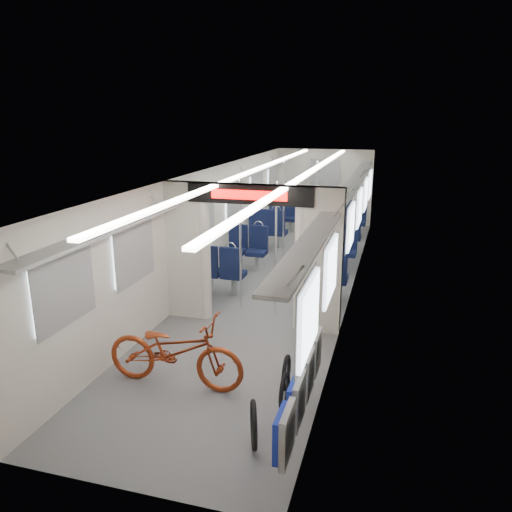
# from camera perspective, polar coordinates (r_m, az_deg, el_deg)

# --- Properties ---
(carriage) EXTENTS (12.00, 12.02, 2.31)m
(carriage) POSITION_cam_1_polar(r_m,az_deg,el_deg) (9.52, 2.40, 4.82)
(carriage) COLOR #515456
(carriage) RESTS_ON ground
(bicycle) EXTENTS (1.82, 0.64, 0.95)m
(bicycle) POSITION_cam_1_polar(r_m,az_deg,el_deg) (6.46, -9.25, -10.63)
(bicycle) COLOR maroon
(bicycle) RESTS_ON ground
(flip_bench) EXTENTS (0.12, 2.09, 0.50)m
(flip_bench) POSITION_cam_1_polar(r_m,az_deg,el_deg) (5.44, 5.23, -14.67)
(flip_bench) COLOR gray
(flip_bench) RESTS_ON carriage
(bike_hoop_a) EXTENTS (0.22, 0.51, 0.52)m
(bike_hoop_a) POSITION_cam_1_polar(r_m,az_deg,el_deg) (5.43, -0.26, -18.97)
(bike_hoop_a) COLOR black
(bike_hoop_a) RESTS_ON ground
(bike_hoop_b) EXTENTS (0.05, 0.47, 0.46)m
(bike_hoop_b) POSITION_cam_1_polar(r_m,az_deg,el_deg) (6.04, 3.28, -15.38)
(bike_hoop_b) COLOR black
(bike_hoop_b) RESTS_ON ground
(bike_hoop_c) EXTENTS (0.07, 0.46, 0.46)m
(bike_hoop_c) POSITION_cam_1_polar(r_m,az_deg,el_deg) (6.42, 3.48, -13.35)
(bike_hoop_c) COLOR black
(bike_hoop_c) RESTS_ON ground
(seat_bay_near_left) EXTENTS (0.89, 2.00, 1.08)m
(seat_bay_near_left) POSITION_cam_1_polar(r_m,az_deg,el_deg) (10.23, -2.43, 0.05)
(seat_bay_near_left) COLOR black
(seat_bay_near_left) RESTS_ON ground
(seat_bay_near_right) EXTENTS (0.96, 2.30, 1.17)m
(seat_bay_near_right) POSITION_cam_1_polar(r_m,az_deg,el_deg) (10.19, 8.31, 0.05)
(seat_bay_near_right) COLOR black
(seat_bay_near_right) RESTS_ON ground
(seat_bay_far_left) EXTENTS (0.94, 2.20, 1.14)m
(seat_bay_far_left) POSITION_cam_1_polar(r_m,az_deg,el_deg) (13.65, 2.38, 4.23)
(seat_bay_far_left) COLOR black
(seat_bay_far_left) RESTS_ON ground
(seat_bay_far_right) EXTENTS (0.92, 2.14, 1.12)m
(seat_bay_far_right) POSITION_cam_1_polar(r_m,az_deg,el_deg) (13.35, 10.22, 3.69)
(seat_bay_far_right) COLOR black
(seat_bay_far_right) RESTS_ON ground
(stanchion_near_left) EXTENTS (0.04, 0.04, 2.30)m
(stanchion_near_left) POSITION_cam_1_polar(r_m,az_deg,el_deg) (8.55, -1.79, 1.11)
(stanchion_near_left) COLOR silver
(stanchion_near_left) RESTS_ON ground
(stanchion_near_right) EXTENTS (0.04, 0.04, 2.30)m
(stanchion_near_right) POSITION_cam_1_polar(r_m,az_deg,el_deg) (8.30, 2.27, 0.65)
(stanchion_near_right) COLOR silver
(stanchion_near_right) RESTS_ON ground
(stanchion_far_left) EXTENTS (0.04, 0.04, 2.30)m
(stanchion_far_left) POSITION_cam_1_polar(r_m,az_deg,el_deg) (11.83, 3.19, 5.29)
(stanchion_far_left) COLOR silver
(stanchion_far_left) RESTS_ON ground
(stanchion_far_right) EXTENTS (0.04, 0.04, 2.30)m
(stanchion_far_right) POSITION_cam_1_polar(r_m,az_deg,el_deg) (11.79, 6.82, 5.17)
(stanchion_far_right) COLOR silver
(stanchion_far_right) RESTS_ON ground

